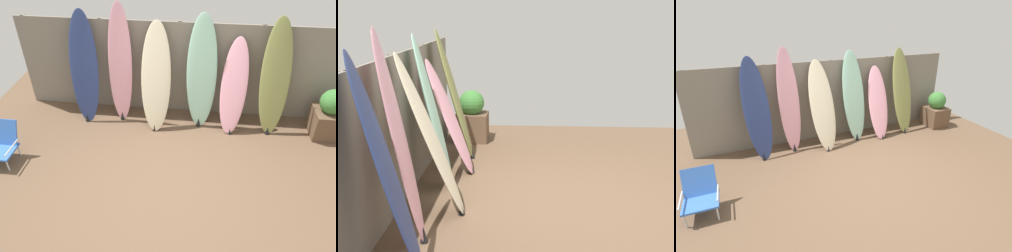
# 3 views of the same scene
# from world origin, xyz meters

# --- Properties ---
(ground) EXTENTS (7.68, 7.68, 0.00)m
(ground) POSITION_xyz_m (0.00, 0.00, 0.00)
(ground) COLOR brown
(fence_back) EXTENTS (6.08, 0.11, 1.80)m
(fence_back) POSITION_xyz_m (-0.00, 2.01, 0.90)
(fence_back) COLOR gray
(fence_back) RESTS_ON ground
(surfboard_navy_0) EXTENTS (0.58, 0.65, 2.02)m
(surfboard_navy_0) POSITION_xyz_m (-1.71, 1.62, 0.99)
(surfboard_navy_0) COLOR navy
(surfboard_navy_0) RESTS_ON ground
(surfboard_pink_1) EXTENTS (0.45, 0.46, 2.16)m
(surfboard_pink_1) POSITION_xyz_m (-1.05, 1.69, 1.06)
(surfboard_pink_1) COLOR pink
(surfboard_pink_1) RESTS_ON ground
(surfboard_cream_2) EXTENTS (0.57, 0.79, 1.87)m
(surfboard_cream_2) POSITION_xyz_m (-0.38, 1.54, 0.93)
(surfboard_cream_2) COLOR beige
(surfboard_cream_2) RESTS_ON ground
(surfboard_seafoam_3) EXTENTS (0.59, 0.58, 2.02)m
(surfboard_seafoam_3) POSITION_xyz_m (0.43, 1.68, 1.00)
(surfboard_seafoam_3) COLOR #9ED6BC
(surfboard_seafoam_3) RESTS_ON ground
(surfboard_pink_4) EXTENTS (0.53, 0.74, 1.64)m
(surfboard_pink_4) POSITION_xyz_m (1.01, 1.57, 0.81)
(surfboard_pink_4) COLOR pink
(surfboard_pink_4) RESTS_ON ground
(surfboard_olive_5) EXTENTS (0.55, 0.64, 2.02)m
(surfboard_olive_5) POSITION_xyz_m (1.70, 1.62, 1.00)
(surfboard_olive_5) COLOR olive
(surfboard_olive_5) RESTS_ON ground
(beach_chair) EXTENTS (0.50, 0.57, 0.64)m
(beach_chair) POSITION_xyz_m (-2.74, 0.20, 0.32)
(beach_chair) COLOR silver
(beach_chair) RESTS_ON ground
(planter_box) EXTENTS (0.52, 0.56, 0.91)m
(planter_box) POSITION_xyz_m (2.72, 1.49, 0.41)
(planter_box) COLOR brown
(planter_box) RESTS_ON ground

